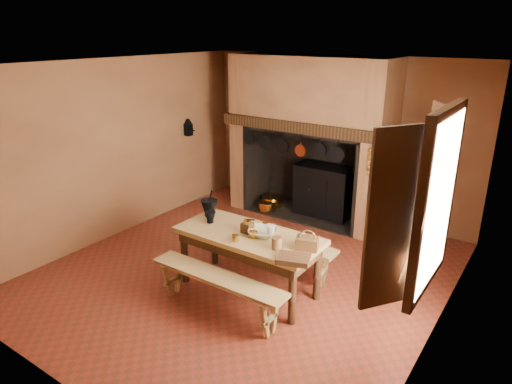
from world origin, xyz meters
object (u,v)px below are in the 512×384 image
coffee_grinder (247,227)px  wicker_basket (307,243)px  work_table (249,243)px  bench_front (218,285)px  mixing_bowl (263,232)px  iron_range (324,190)px

coffee_grinder → wicker_basket: wicker_basket is taller
work_table → bench_front: size_ratio=1.02×
work_table → wicker_basket: wicker_basket is taller
coffee_grinder → wicker_basket: 0.83m
wicker_basket → bench_front: bearing=-158.7°
bench_front → wicker_basket: 1.16m
work_table → wicker_basket: size_ratio=6.20×
bench_front → wicker_basket: (0.80, 0.67, 0.50)m
bench_front → work_table: bearing=90.0°
bench_front → wicker_basket: wicker_basket is taller
work_table → mixing_bowl: size_ratio=5.13×
work_table → bench_front: bearing=-90.0°
work_table → bench_front: work_table is taller
work_table → coffee_grinder: size_ratio=9.20×
iron_range → mixing_bowl: size_ratio=4.44×
iron_range → coffee_grinder: bearing=-83.6°
bench_front → wicker_basket: size_ratio=6.05×
work_table → coffee_grinder: bearing=148.7°
iron_range → bench_front: iron_range is taller
bench_front → coffee_grinder: 0.82m
iron_range → wicker_basket: iron_range is taller
iron_range → coffee_grinder: (0.31, -2.79, 0.39)m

